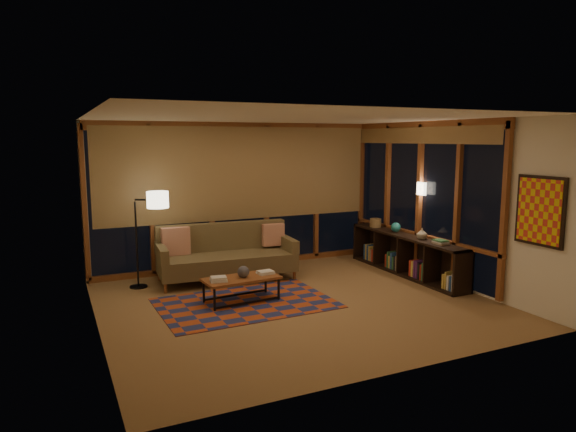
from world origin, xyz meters
name	(u,v)px	position (x,y,z in m)	size (l,w,h in m)	color
floor	(296,303)	(0.00, 0.00, 0.00)	(5.50, 5.00, 0.01)	olive
ceiling	(297,117)	(0.00, 0.00, 2.70)	(5.50, 5.00, 0.01)	white
walls	(296,213)	(0.00, 0.00, 1.35)	(5.51, 5.01, 2.70)	white
window_wall_back	(240,196)	(0.00, 2.43, 1.35)	(5.30, 0.16, 2.60)	brown
window_wall_right	(418,199)	(2.68, 0.60, 1.35)	(0.16, 3.70, 2.60)	brown
wall_art	(540,211)	(2.71, -1.85, 1.45)	(0.06, 0.74, 0.94)	red
wall_sconce	(422,189)	(2.62, 0.45, 1.55)	(0.12, 0.18, 0.22)	#F1E7BF
sofa	(227,254)	(-0.54, 1.60, 0.47)	(2.28, 0.92, 0.93)	brown
pillow_left	(176,242)	(-1.34, 1.86, 0.70)	(0.47, 0.16, 0.47)	#B53614
pillow_right	(273,237)	(0.37, 1.71, 0.66)	(0.39, 0.13, 0.39)	#B53614
area_rug	(246,303)	(-0.68, 0.30, 0.01)	(2.50, 1.67, 0.01)	#B0441B
coffee_table	(241,290)	(-0.71, 0.40, 0.19)	(1.12, 0.51, 0.37)	brown
book_stack_a	(218,279)	(-1.08, 0.34, 0.41)	(0.23, 0.18, 0.07)	silver
book_stack_b	(265,272)	(-0.31, 0.44, 0.40)	(0.25, 0.20, 0.05)	silver
ceramic_pot	(243,272)	(-0.68, 0.39, 0.46)	(0.18, 0.18, 0.18)	black
floor_lamp	(136,240)	(-1.98, 1.83, 0.79)	(0.53, 0.34, 1.58)	black
bookshelf	(406,255)	(2.49, 0.65, 0.36)	(0.40, 2.85, 0.71)	black
basket	(375,223)	(2.47, 1.58, 0.79)	(0.22, 0.22, 0.16)	olive
teal_bowl	(396,227)	(2.49, 0.97, 0.80)	(0.18, 0.18, 0.18)	teal
vase	(422,234)	(2.49, 0.24, 0.81)	(0.18, 0.18, 0.19)	#B5A98B
shelf_book_stack	(440,242)	(2.49, -0.22, 0.75)	(0.18, 0.25, 0.07)	silver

